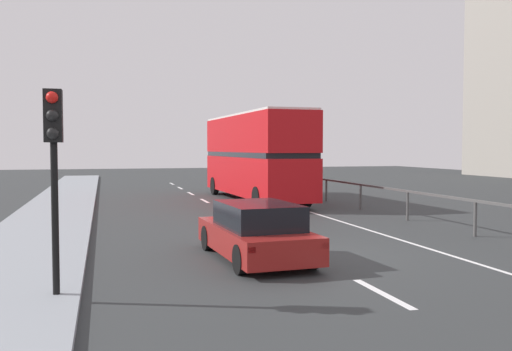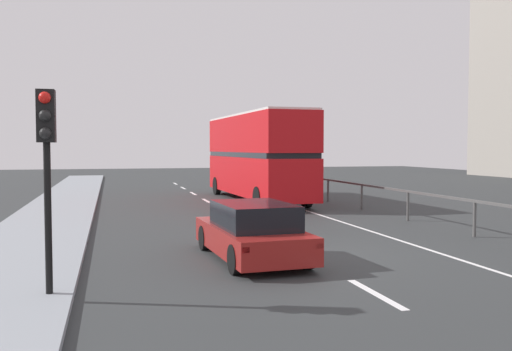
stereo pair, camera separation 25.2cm
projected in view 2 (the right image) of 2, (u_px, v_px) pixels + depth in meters
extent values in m
cube|color=#2E3132|center=(306.00, 257.00, 13.68)|extent=(73.83, 120.00, 0.10)
cube|color=gray|center=(9.00, 268.00, 11.94)|extent=(2.99, 80.00, 0.14)
cube|color=silver|center=(376.00, 294.00, 10.07)|extent=(0.16, 2.15, 0.01)
cube|color=silver|center=(295.00, 249.00, 14.51)|extent=(0.16, 2.15, 0.01)
cube|color=silver|center=(251.00, 225.00, 18.94)|extent=(0.16, 2.15, 0.01)
cube|color=silver|center=(225.00, 211.00, 23.38)|extent=(0.16, 2.15, 0.01)
cube|color=silver|center=(206.00, 201.00, 27.81)|extent=(0.16, 2.15, 0.01)
cube|color=silver|center=(193.00, 193.00, 32.25)|extent=(0.16, 2.15, 0.01)
cube|color=silver|center=(183.00, 188.00, 36.68)|extent=(0.16, 2.15, 0.01)
cube|color=silver|center=(175.00, 184.00, 41.12)|extent=(0.16, 2.15, 0.01)
cube|color=silver|center=(308.00, 211.00, 23.23)|extent=(0.12, 46.00, 0.01)
cube|color=#4E4D4C|center=(362.00, 185.00, 23.81)|extent=(0.08, 42.00, 0.08)
cylinder|color=#4E4D4C|center=(475.00, 219.00, 16.46)|extent=(0.10, 0.10, 1.08)
cylinder|color=#4E4D4C|center=(408.00, 206.00, 20.15)|extent=(0.10, 0.10, 1.08)
cylinder|color=#4E4D4C|center=(362.00, 197.00, 23.84)|extent=(0.10, 0.10, 1.08)
cylinder|color=#4E4D4C|center=(328.00, 191.00, 27.52)|extent=(0.10, 0.10, 1.08)
cylinder|color=#4E4D4C|center=(302.00, 186.00, 31.21)|extent=(0.10, 0.10, 1.08)
cylinder|color=#4E4D4C|center=(282.00, 182.00, 34.90)|extent=(0.10, 0.10, 1.08)
cylinder|color=#4E4D4C|center=(266.00, 178.00, 38.58)|extent=(0.10, 0.10, 1.08)
cylinder|color=#4E4D4C|center=(252.00, 176.00, 42.27)|extent=(0.10, 0.10, 1.08)
cube|color=red|center=(257.00, 175.00, 27.88)|extent=(2.87, 11.11, 1.87)
cube|color=black|center=(257.00, 154.00, 27.83)|extent=(2.87, 10.67, 0.24)
cube|color=red|center=(257.00, 134.00, 27.77)|extent=(2.87, 11.11, 1.78)
cube|color=silver|center=(257.00, 116.00, 27.73)|extent=(2.81, 10.89, 0.10)
cube|color=black|center=(230.00, 169.00, 33.11)|extent=(2.18, 0.13, 1.31)
cube|color=yellow|center=(230.00, 129.00, 32.99)|extent=(1.45, 0.10, 0.28)
cylinder|color=black|center=(217.00, 186.00, 31.51)|extent=(0.32, 1.01, 1.00)
cylinder|color=black|center=(254.00, 185.00, 32.17)|extent=(0.32, 1.01, 1.00)
cylinder|color=black|center=(259.00, 198.00, 23.86)|extent=(0.32, 1.01, 1.00)
cylinder|color=black|center=(306.00, 197.00, 24.51)|extent=(0.32, 1.01, 1.00)
cube|color=maroon|center=(251.00, 239.00, 13.24)|extent=(2.04, 4.43, 0.61)
cube|color=black|center=(254.00, 215.00, 13.01)|extent=(1.72, 2.47, 0.58)
cube|color=red|center=(246.00, 250.00, 10.96)|extent=(0.16, 0.07, 0.12)
cube|color=red|center=(319.00, 246.00, 11.45)|extent=(0.16, 0.07, 0.12)
cylinder|color=black|center=(205.00, 238.00, 14.39)|extent=(0.24, 0.65, 0.64)
cylinder|color=black|center=(264.00, 235.00, 14.89)|extent=(0.24, 0.65, 0.64)
cylinder|color=black|center=(235.00, 259.00, 11.60)|extent=(0.24, 0.65, 0.64)
cylinder|color=black|center=(307.00, 255.00, 12.11)|extent=(0.24, 0.65, 0.64)
cylinder|color=black|center=(48.00, 192.00, 9.49)|extent=(0.12, 0.12, 3.52)
cube|color=black|center=(46.00, 116.00, 9.42)|extent=(0.30, 0.30, 0.90)
sphere|color=red|center=(45.00, 98.00, 9.25)|extent=(0.20, 0.20, 0.20)
sphere|color=black|center=(45.00, 116.00, 9.26)|extent=(0.20, 0.20, 0.20)
sphere|color=black|center=(45.00, 133.00, 9.28)|extent=(0.20, 0.20, 0.20)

